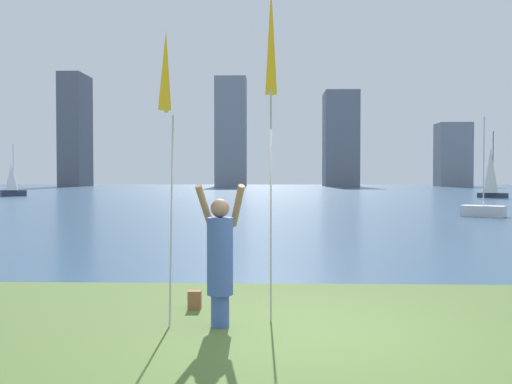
% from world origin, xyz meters
% --- Properties ---
extents(ground, '(120.00, 138.00, 0.12)m').
position_xyz_m(ground, '(0.00, 50.95, -0.06)').
color(ground, '#4C662D').
extents(person, '(0.66, 0.49, 1.81)m').
position_xyz_m(person, '(-1.13, 0.33, 0.89)').
color(person, '#3F59A5').
rests_on(person, ground).
extents(kite_flag_left, '(0.16, 0.66, 3.70)m').
position_xyz_m(kite_flag_left, '(-1.77, 0.12, 3.10)').
color(kite_flag_left, '#B2B2B7').
rests_on(kite_flag_left, ground).
extents(kite_flag_right, '(0.16, 0.66, 4.45)m').
position_xyz_m(kite_flag_right, '(-0.49, 0.80, 3.63)').
color(kite_flag_right, '#B2B2B7').
rests_on(kite_flag_right, ground).
extents(bag, '(0.18, 0.14, 0.26)m').
position_xyz_m(bag, '(-1.59, 1.28, 0.13)').
color(bag, brown).
rests_on(bag, ground).
extents(sailboat_0, '(2.50, 1.70, 5.79)m').
position_xyz_m(sailboat_0, '(18.36, 44.02, 2.23)').
color(sailboat_0, '#333D51').
rests_on(sailboat_0, ground).
extents(sailboat_3, '(2.11, 1.81, 4.68)m').
position_xyz_m(sailboat_3, '(9.34, 20.47, 0.30)').
color(sailboat_3, silver).
rests_on(sailboat_3, ground).
extents(sailboat_4, '(2.21, 1.94, 4.91)m').
position_xyz_m(sailboat_4, '(-25.14, 46.64, 1.49)').
color(sailboat_4, '#333D51').
rests_on(sailboat_4, ground).
extents(skyline_tower_0, '(4.02, 7.90, 20.26)m').
position_xyz_m(skyline_tower_0, '(-36.68, 97.34, 10.13)').
color(skyline_tower_0, '#565B66').
rests_on(skyline_tower_0, ground).
extents(skyline_tower_1, '(5.60, 4.70, 19.76)m').
position_xyz_m(skyline_tower_1, '(-8.43, 98.41, 9.88)').
color(skyline_tower_1, gray).
rests_on(skyline_tower_1, ground).
extents(skyline_tower_2, '(6.02, 7.95, 17.09)m').
position_xyz_m(skyline_tower_2, '(11.56, 99.05, 8.54)').
color(skyline_tower_2, slate).
rests_on(skyline_tower_2, ground).
extents(skyline_tower_3, '(5.74, 5.03, 11.40)m').
position_xyz_m(skyline_tower_3, '(31.73, 98.59, 5.70)').
color(skyline_tower_3, gray).
rests_on(skyline_tower_3, ground).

